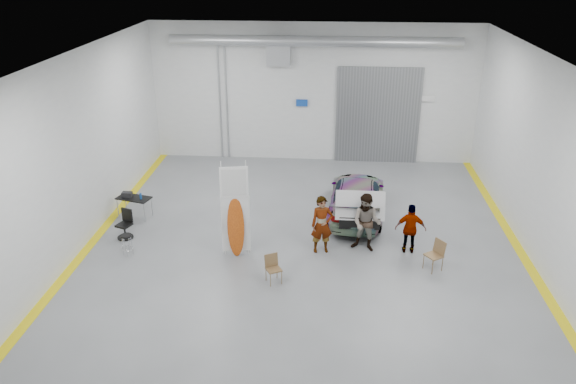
# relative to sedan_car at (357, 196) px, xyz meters

# --- Properties ---
(ground) EXTENTS (16.00, 16.00, 0.00)m
(ground) POSITION_rel_sedan_car_xyz_m (-1.77, -2.46, -0.67)
(ground) COLOR slate
(ground) RESTS_ON ground
(room_shell) EXTENTS (14.02, 16.18, 6.01)m
(room_shell) POSITION_rel_sedan_car_xyz_m (-1.53, -0.24, 3.40)
(room_shell) COLOR silver
(room_shell) RESTS_ON ground
(sedan_car) EXTENTS (2.26, 4.78, 1.35)m
(sedan_car) POSITION_rel_sedan_car_xyz_m (0.00, 0.00, 0.00)
(sedan_car) COLOR silver
(sedan_car) RESTS_ON ground
(person_a) EXTENTS (0.75, 0.57, 1.87)m
(person_a) POSITION_rel_sedan_car_xyz_m (-1.19, -2.82, 0.26)
(person_a) COLOR #8F694E
(person_a) RESTS_ON ground
(person_b) EXTENTS (1.10, 0.95, 1.90)m
(person_b) POSITION_rel_sedan_car_xyz_m (0.20, -2.62, 0.28)
(person_b) COLOR teal
(person_b) RESTS_ON ground
(person_c) EXTENTS (0.97, 0.46, 1.63)m
(person_c) POSITION_rel_sedan_car_xyz_m (1.56, -2.66, 0.14)
(person_c) COLOR #A85B38
(person_c) RESTS_ON ground
(surfboard_display) EXTENTS (0.87, 0.33, 3.10)m
(surfboard_display) POSITION_rel_sedan_car_xyz_m (-3.85, -3.23, 0.58)
(surfboard_display) COLOR white
(surfboard_display) RESTS_ON ground
(folding_chair_near) EXTENTS (0.53, 0.57, 0.84)m
(folding_chair_near) POSITION_rel_sedan_car_xyz_m (-2.50, -4.72, -0.41)
(folding_chair_near) COLOR brown
(folding_chair_near) RESTS_ON ground
(folding_chair_far) EXTENTS (0.60, 0.72, 0.94)m
(folding_chair_far) POSITION_rel_sedan_car_xyz_m (2.14, -3.67, -0.38)
(folding_chair_far) COLOR brown
(folding_chair_far) RESTS_ON ground
(shop_stool) EXTENTS (0.36, 0.36, 0.70)m
(shop_stool) POSITION_rel_sedan_car_xyz_m (-7.18, -3.51, -0.33)
(shop_stool) COLOR black
(shop_stool) RESTS_ON ground
(work_table) EXTENTS (1.29, 0.87, 0.96)m
(work_table) POSITION_rel_sedan_car_xyz_m (-7.88, -0.85, 0.07)
(work_table) COLOR #989BA0
(work_table) RESTS_ON ground
(office_chair) EXTENTS (0.55, 0.57, 0.97)m
(office_chair) POSITION_rel_sedan_car_xyz_m (-7.64, -2.39, -0.25)
(office_chair) COLOR black
(office_chair) RESTS_ON ground
(trunk_lid) EXTENTS (1.57, 0.95, 0.04)m
(trunk_lid) POSITION_rel_sedan_car_xyz_m (0.00, -2.07, 0.69)
(trunk_lid) COLOR silver
(trunk_lid) RESTS_ON sedan_car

